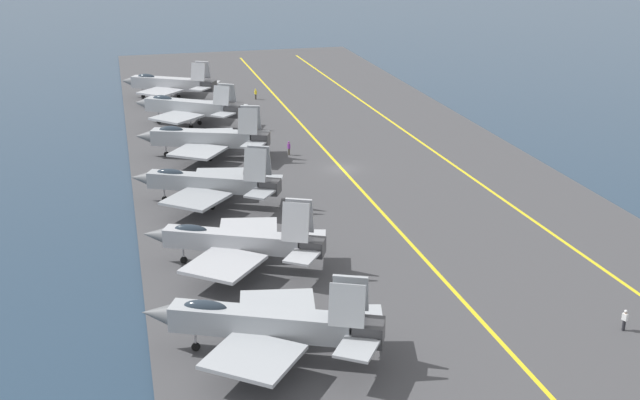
% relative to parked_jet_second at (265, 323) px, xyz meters
% --- Properties ---
extents(ground_plane, '(2000.00, 2000.00, 0.00)m').
position_rel_parked_jet_second_xyz_m(ground_plane, '(39.36, -16.56, -3.03)').
color(ground_plane, '#23384C').
extents(carrier_deck, '(170.53, 48.53, 0.40)m').
position_rel_parked_jet_second_xyz_m(carrier_deck, '(39.36, -16.56, -2.83)').
color(carrier_deck, '#424244').
rests_on(carrier_deck, ground).
extents(deck_stripe_foul_line, '(153.45, 3.50, 0.01)m').
position_rel_parked_jet_second_xyz_m(deck_stripe_foul_line, '(39.36, -29.90, -2.62)').
color(deck_stripe_foul_line, yellow).
rests_on(deck_stripe_foul_line, carrier_deck).
extents(deck_stripe_centerline, '(153.48, 0.36, 0.01)m').
position_rel_parked_jet_second_xyz_m(deck_stripe_centerline, '(39.36, -16.56, -2.62)').
color(deck_stripe_centerline, yellow).
rests_on(deck_stripe_centerline, carrier_deck).
extents(parked_jet_second, '(12.98, 16.74, 6.35)m').
position_rel_parked_jet_second_xyz_m(parked_jet_second, '(0.00, 0.00, 0.00)').
color(parked_jet_second, '#9EA3A8').
rests_on(parked_jet_second, carrier_deck).
extents(parked_jet_third, '(13.72, 15.88, 6.49)m').
position_rel_parked_jet_second_xyz_m(parked_jet_third, '(14.93, -0.39, -0.17)').
color(parked_jet_third, '#A8AAAF').
rests_on(parked_jet_third, carrier_deck).
extents(parked_jet_fourth, '(13.34, 15.91, 6.59)m').
position_rel_parked_jet_second_xyz_m(parked_jet_fourth, '(30.93, 0.15, -0.16)').
color(parked_jet_fourth, '#93999E').
rests_on(parked_jet_fourth, carrier_deck).
extents(parked_jet_fifth, '(13.70, 16.77, 6.58)m').
position_rel_parked_jet_second_xyz_m(parked_jet_fifth, '(47.84, -1.41, -0.13)').
color(parked_jet_fifth, '#9EA3A8').
rests_on(parked_jet_fifth, carrier_deck).
extents(parked_jet_sixth, '(13.79, 15.97, 6.37)m').
position_rel_parked_jet_second_xyz_m(parked_jet_sixth, '(63.42, -1.01, 0.16)').
color(parked_jet_sixth, '#9EA3A8').
rests_on(parked_jet_sixth, carrier_deck).
extents(parked_jet_seventh, '(13.20, 15.90, 6.34)m').
position_rel_parked_jet_second_xyz_m(parked_jet_seventh, '(81.07, 0.33, -0.02)').
color(parked_jet_seventh, '#A8AAAF').
rests_on(parked_jet_seventh, carrier_deck).
extents(crew_purple_vest, '(0.42, 0.32, 1.76)m').
position_rel_parked_jet_second_xyz_m(crew_purple_vest, '(46.37, -11.67, -1.66)').
color(crew_purple_vest, '#4C473D').
rests_on(crew_purple_vest, carrier_deck).
extents(crew_white_vest, '(0.45, 0.37, 1.67)m').
position_rel_parked_jet_second_xyz_m(crew_white_vest, '(-2.80, -25.99, -1.71)').
color(crew_white_vest, '#232328').
rests_on(crew_white_vest, carrier_deck).
extents(crew_yellow_vest, '(0.43, 0.35, 1.73)m').
position_rel_parked_jet_second_xyz_m(crew_yellow_vest, '(77.90, -13.03, -1.68)').
color(crew_yellow_vest, '#383328').
rests_on(crew_yellow_vest, carrier_deck).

